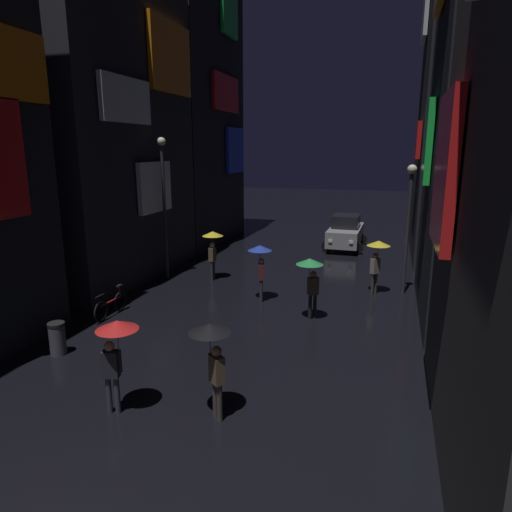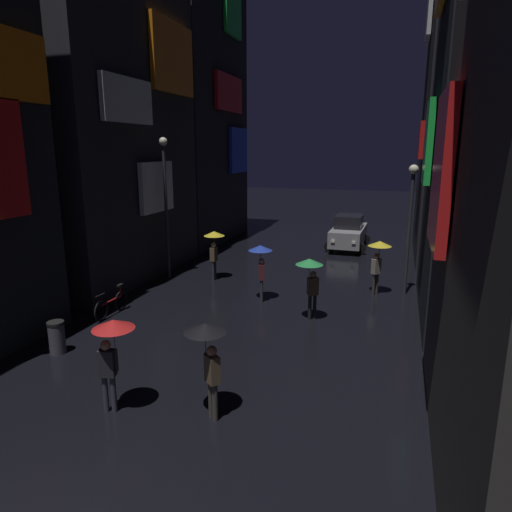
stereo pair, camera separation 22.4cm
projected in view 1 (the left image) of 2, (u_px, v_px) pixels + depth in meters
building_left_mid at (105, 131)px, 19.29m from camera, size 4.25×8.89×12.60m
building_left_far at (190, 102)px, 26.87m from camera, size 4.25×8.12×16.54m
pedestrian_midstreet_centre_red at (115, 341)px, 9.60m from camera, size 0.90×0.90×2.12m
pedestrian_near_crossing_yellow at (377, 252)px, 17.75m from camera, size 0.90×0.90×2.12m
pedestrian_far_right_green at (311, 272)px, 14.98m from camera, size 0.90×0.90×2.12m
pedestrian_foreground_right_black at (212, 345)px, 9.42m from camera, size 0.90×0.90×2.12m
pedestrian_foreground_left_blue at (260, 257)px, 16.91m from camera, size 0.90×0.90×2.12m
pedestrian_midstreet_left_yellow at (213, 242)px, 19.70m from camera, size 0.90×0.90×2.12m
bicycle_parked_at_storefront at (111, 305)px, 15.58m from camera, size 0.13×1.82×0.96m
car_distant at (346, 232)px, 26.10m from camera, size 2.31×4.18×1.92m
streetlamp_right_far at (409, 214)px, 17.34m from camera, size 0.36×0.36×5.03m
streetlamp_left_far at (164, 193)px, 19.43m from camera, size 0.36×0.36×6.07m
trash_bin at (57, 338)px, 12.67m from camera, size 0.46×0.46×0.93m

